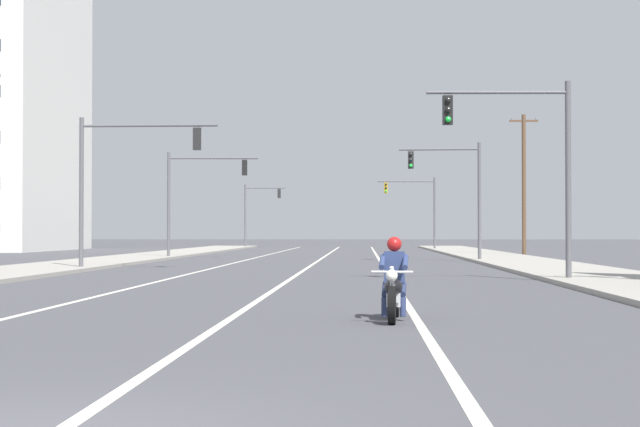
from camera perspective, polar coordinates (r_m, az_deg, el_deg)
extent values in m
cube|color=beige|center=(52.48, -0.16, -2.73)|extent=(0.16, 100.00, 0.01)
cube|color=beige|center=(52.80, -4.50, -2.72)|extent=(0.16, 100.00, 0.01)
cube|color=beige|center=(52.43, 3.45, -2.73)|extent=(0.16, 100.00, 0.01)
cube|color=#9E998E|center=(48.07, 11.79, -2.78)|extent=(4.40, 110.00, 0.14)
cube|color=#9E998E|center=(49.13, -12.79, -2.74)|extent=(4.40, 110.00, 0.14)
cylinder|color=black|center=(16.85, 4.09, -5.21)|extent=(0.17, 0.65, 0.64)
cylinder|color=black|center=(18.39, 4.30, -4.86)|extent=(0.17, 0.65, 0.64)
cylinder|color=silver|center=(16.93, 4.11, -4.13)|extent=(0.09, 0.33, 0.68)
sphere|color=white|center=(16.77, 4.08, -3.52)|extent=(0.20, 0.20, 0.20)
cylinder|color=silver|center=(16.97, 4.11, -3.32)|extent=(0.70, 0.09, 0.04)
ellipsoid|color=black|center=(17.48, 4.18, -4.14)|extent=(0.36, 0.58, 0.28)
cube|color=silver|center=(17.62, 4.20, -4.87)|extent=(0.27, 0.46, 0.24)
cube|color=black|center=(17.92, 4.24, -4.26)|extent=(0.32, 0.54, 0.12)
cube|color=black|center=(18.32, 4.29, -3.94)|extent=(0.23, 0.37, 0.08)
cylinder|color=silver|center=(18.03, 3.81, -5.00)|extent=(0.12, 0.55, 0.08)
cube|color=navy|center=(17.87, 4.24, -3.05)|extent=(0.38, 0.27, 0.56)
sphere|color=#B21919|center=(17.84, 4.23, -1.73)|extent=(0.26, 0.26, 0.26)
cylinder|color=navy|center=(17.74, 4.67, -4.29)|extent=(0.17, 0.45, 0.30)
cylinder|color=navy|center=(17.58, 4.72, -5.30)|extent=(0.12, 0.16, 0.35)
cylinder|color=navy|center=(17.60, 4.85, -2.75)|extent=(0.14, 0.53, 0.27)
cylinder|color=navy|center=(17.75, 3.77, -4.29)|extent=(0.17, 0.45, 0.30)
cylinder|color=navy|center=(17.59, 3.67, -5.30)|extent=(0.12, 0.16, 0.35)
cylinder|color=navy|center=(17.61, 3.55, -2.75)|extent=(0.14, 0.53, 0.27)
cylinder|color=#56565B|center=(31.90, 13.88, 1.78)|extent=(0.18, 0.18, 6.20)
cylinder|color=#56565B|center=(31.72, 10.00, 6.77)|extent=(4.37, 0.26, 0.11)
cube|color=black|center=(31.43, 7.24, 5.82)|extent=(0.31, 0.25, 0.90)
sphere|color=black|center=(31.32, 7.27, 6.40)|extent=(0.18, 0.18, 0.18)
sphere|color=black|center=(31.28, 7.27, 5.86)|extent=(0.18, 0.18, 0.18)
sphere|color=green|center=(31.25, 7.27, 5.31)|extent=(0.18, 0.18, 0.18)
cylinder|color=#56565B|center=(41.98, -13.36, 1.10)|extent=(0.18, 0.18, 6.20)
cylinder|color=#56565B|center=(41.45, -9.64, 4.93)|extent=(5.57, 0.21, 0.11)
cube|color=black|center=(41.00, -6.98, 4.22)|extent=(0.30, 0.25, 0.90)
sphere|color=black|center=(41.18, -6.94, 4.61)|extent=(0.18, 0.18, 0.18)
sphere|color=black|center=(41.15, -6.94, 4.20)|extent=(0.18, 0.18, 0.18)
sphere|color=green|center=(41.13, -6.94, 3.78)|extent=(0.18, 0.18, 0.18)
cylinder|color=#56565B|center=(52.85, 9.02, 0.65)|extent=(0.18, 0.18, 6.20)
cylinder|color=#56565B|center=(52.89, 6.75, 3.63)|extent=(4.17, 0.30, 0.11)
cube|color=black|center=(52.83, 5.17, 3.03)|extent=(0.31, 0.25, 0.90)
sphere|color=black|center=(52.69, 5.17, 3.37)|extent=(0.18, 0.18, 0.18)
sphere|color=black|center=(52.67, 5.17, 3.05)|extent=(0.18, 0.18, 0.18)
sphere|color=green|center=(52.65, 5.17, 2.72)|extent=(0.18, 0.18, 0.18)
cylinder|color=#56565B|center=(59.35, -8.57, 0.47)|extent=(0.18, 0.18, 6.20)
cylinder|color=#56565B|center=(59.17, -6.06, 3.13)|extent=(5.21, 0.36, 0.11)
cube|color=black|center=(58.98, -4.29, 2.61)|extent=(0.31, 0.25, 0.90)
sphere|color=black|center=(59.15, -4.28, 2.89)|extent=(0.18, 0.18, 0.18)
sphere|color=black|center=(59.13, -4.28, 2.60)|extent=(0.18, 0.18, 0.18)
sphere|color=green|center=(59.11, -4.28, 2.31)|extent=(0.18, 0.18, 0.18)
cylinder|color=#56565B|center=(86.35, 6.51, -0.01)|extent=(0.18, 0.18, 6.20)
cylinder|color=#56565B|center=(86.18, 4.89, 1.82)|extent=(4.89, 0.34, 0.11)
cube|color=#B79319|center=(86.02, 3.75, 1.46)|extent=(0.31, 0.25, 0.90)
sphere|color=black|center=(85.88, 3.76, 1.66)|extent=(0.18, 0.18, 0.18)
sphere|color=black|center=(85.86, 3.76, 1.46)|extent=(0.18, 0.18, 0.18)
sphere|color=green|center=(85.85, 3.76, 1.26)|extent=(0.18, 0.18, 0.18)
cylinder|color=#56565B|center=(98.79, -4.26, -0.14)|extent=(0.18, 0.18, 6.20)
cylinder|color=#56565B|center=(98.66, -3.12, 1.46)|extent=(3.92, 0.12, 0.11)
cube|color=black|center=(98.51, -2.33, 1.14)|extent=(0.30, 0.24, 0.90)
sphere|color=black|center=(98.68, -2.32, 1.31)|extent=(0.18, 0.18, 0.18)
sphere|color=black|center=(98.67, -2.32, 1.13)|extent=(0.18, 0.18, 0.18)
sphere|color=green|center=(98.66, -2.32, 0.96)|extent=(0.18, 0.18, 0.18)
cylinder|color=brown|center=(65.28, 11.47, 1.58)|extent=(0.26, 0.26, 9.02)
cube|color=brown|center=(65.59, 11.46, 5.17)|extent=(1.82, 0.12, 0.12)
cylinder|color=slate|center=(65.49, 10.80, 5.26)|extent=(0.08, 0.08, 0.12)
cylinder|color=slate|center=(65.73, 12.12, 5.24)|extent=(0.08, 0.08, 0.12)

